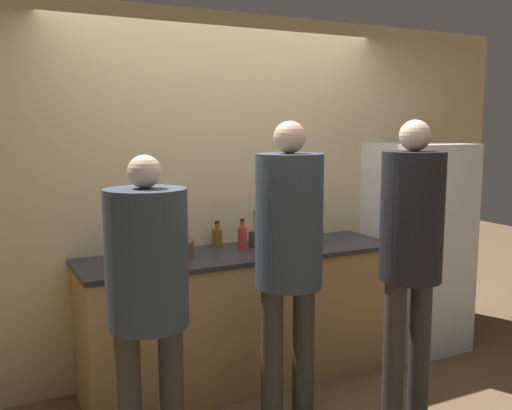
{
  "coord_description": "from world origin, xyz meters",
  "views": [
    {
      "loc": [
        -1.66,
        -3.14,
        1.8
      ],
      "look_at": [
        0.0,
        0.15,
        1.29
      ],
      "focal_mm": 40.0,
      "sensor_mm": 36.0,
      "label": 1
    }
  ],
  "objects_px": {
    "person_center": "(289,245)",
    "bottle_amber": "(217,236)",
    "cup_red": "(317,236)",
    "cup_white": "(127,255)",
    "utensil_crock": "(256,238)",
    "bottle_red": "(242,237)",
    "person_left": "(147,281)",
    "person_right": "(411,242)",
    "fruit_bowl": "(166,248)",
    "refrigerator": "(416,246)"
  },
  "relations": [
    {
      "from": "person_left",
      "to": "utensil_crock",
      "type": "relative_size",
      "value": 6.28
    },
    {
      "from": "person_center",
      "to": "bottle_amber",
      "type": "relative_size",
      "value": 9.89
    },
    {
      "from": "refrigerator",
      "to": "person_right",
      "type": "height_order",
      "value": "person_right"
    },
    {
      "from": "person_left",
      "to": "utensil_crock",
      "type": "xyz_separation_m",
      "value": [
        1.05,
        0.86,
        -0.02
      ]
    },
    {
      "from": "refrigerator",
      "to": "bottle_red",
      "type": "height_order",
      "value": "refrigerator"
    },
    {
      "from": "refrigerator",
      "to": "person_left",
      "type": "xyz_separation_m",
      "value": [
        -2.45,
        -0.74,
        0.2
      ]
    },
    {
      "from": "utensil_crock",
      "to": "bottle_red",
      "type": "distance_m",
      "value": 0.13
    },
    {
      "from": "person_left",
      "to": "cup_red",
      "type": "xyz_separation_m",
      "value": [
        1.54,
        0.81,
        -0.05
      ]
    },
    {
      "from": "cup_white",
      "to": "cup_red",
      "type": "height_order",
      "value": "cup_red"
    },
    {
      "from": "fruit_bowl",
      "to": "cup_red",
      "type": "relative_size",
      "value": 3.96
    },
    {
      "from": "person_left",
      "to": "fruit_bowl",
      "type": "relative_size",
      "value": 4.44
    },
    {
      "from": "refrigerator",
      "to": "cup_red",
      "type": "xyz_separation_m",
      "value": [
        -0.91,
        0.07,
        0.15
      ]
    },
    {
      "from": "person_left",
      "to": "cup_red",
      "type": "relative_size",
      "value": 17.59
    },
    {
      "from": "person_center",
      "to": "cup_white",
      "type": "bearing_deg",
      "value": 134.2
    },
    {
      "from": "person_center",
      "to": "person_right",
      "type": "bearing_deg",
      "value": -17.51
    },
    {
      "from": "fruit_bowl",
      "to": "utensil_crock",
      "type": "distance_m",
      "value": 0.67
    },
    {
      "from": "person_left",
      "to": "person_right",
      "type": "distance_m",
      "value": 1.57
    },
    {
      "from": "person_center",
      "to": "bottle_red",
      "type": "relative_size",
      "value": 8.47
    },
    {
      "from": "person_center",
      "to": "cup_red",
      "type": "xyz_separation_m",
      "value": [
        0.69,
        0.76,
        -0.14
      ]
    },
    {
      "from": "utensil_crock",
      "to": "bottle_red",
      "type": "height_order",
      "value": "utensil_crock"
    },
    {
      "from": "bottle_amber",
      "to": "cup_red",
      "type": "relative_size",
      "value": 1.96
    },
    {
      "from": "refrigerator",
      "to": "cup_white",
      "type": "xyz_separation_m",
      "value": [
        -2.34,
        0.08,
        0.15
      ]
    },
    {
      "from": "bottle_red",
      "to": "bottle_amber",
      "type": "distance_m",
      "value": 0.2
    },
    {
      "from": "bottle_amber",
      "to": "person_left",
      "type": "bearing_deg",
      "value": -128.79
    },
    {
      "from": "refrigerator",
      "to": "fruit_bowl",
      "type": "bearing_deg",
      "value": 176.04
    },
    {
      "from": "refrigerator",
      "to": "person_right",
      "type": "xyz_separation_m",
      "value": [
        -0.89,
        -0.91,
        0.28
      ]
    },
    {
      "from": "bottle_red",
      "to": "cup_red",
      "type": "relative_size",
      "value": 2.29
    },
    {
      "from": "bottle_red",
      "to": "cup_white",
      "type": "height_order",
      "value": "bottle_red"
    },
    {
      "from": "person_left",
      "to": "fruit_bowl",
      "type": "xyz_separation_m",
      "value": [
        0.38,
        0.88,
        -0.04
      ]
    },
    {
      "from": "fruit_bowl",
      "to": "bottle_amber",
      "type": "relative_size",
      "value": 2.02
    },
    {
      "from": "refrigerator",
      "to": "utensil_crock",
      "type": "distance_m",
      "value": 1.42
    },
    {
      "from": "fruit_bowl",
      "to": "bottle_amber",
      "type": "bearing_deg",
      "value": 14.62
    },
    {
      "from": "bottle_amber",
      "to": "cup_white",
      "type": "xyz_separation_m",
      "value": [
        -0.69,
        -0.17,
        -0.03
      ]
    },
    {
      "from": "person_right",
      "to": "bottle_amber",
      "type": "xyz_separation_m",
      "value": [
        -0.76,
        1.16,
        -0.1
      ]
    },
    {
      "from": "refrigerator",
      "to": "cup_red",
      "type": "bearing_deg",
      "value": 175.44
    },
    {
      "from": "person_center",
      "to": "person_right",
      "type": "height_order",
      "value": "person_right"
    },
    {
      "from": "person_right",
      "to": "person_center",
      "type": "bearing_deg",
      "value": 162.49
    },
    {
      "from": "cup_white",
      "to": "cup_red",
      "type": "xyz_separation_m",
      "value": [
        1.43,
        -0.01,
        0.0
      ]
    },
    {
      "from": "refrigerator",
      "to": "person_center",
      "type": "height_order",
      "value": "person_center"
    },
    {
      "from": "person_left",
      "to": "person_right",
      "type": "xyz_separation_m",
      "value": [
        1.56,
        -0.17,
        0.09
      ]
    },
    {
      "from": "person_left",
      "to": "person_center",
      "type": "height_order",
      "value": "person_center"
    },
    {
      "from": "bottle_amber",
      "to": "cup_white",
      "type": "distance_m",
      "value": 0.72
    },
    {
      "from": "person_right",
      "to": "cup_white",
      "type": "distance_m",
      "value": 1.77
    },
    {
      "from": "person_left",
      "to": "bottle_red",
      "type": "bearing_deg",
      "value": 42.08
    },
    {
      "from": "fruit_bowl",
      "to": "bottle_red",
      "type": "relative_size",
      "value": 1.73
    },
    {
      "from": "bottle_amber",
      "to": "cup_white",
      "type": "relative_size",
      "value": 2.02
    },
    {
      "from": "person_left",
      "to": "bottle_amber",
      "type": "height_order",
      "value": "person_left"
    },
    {
      "from": "person_left",
      "to": "cup_red",
      "type": "distance_m",
      "value": 1.74
    },
    {
      "from": "person_right",
      "to": "fruit_bowl",
      "type": "height_order",
      "value": "person_right"
    },
    {
      "from": "fruit_bowl",
      "to": "cup_red",
      "type": "xyz_separation_m",
      "value": [
        1.16,
        -0.07,
        -0.01
      ]
    }
  ]
}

